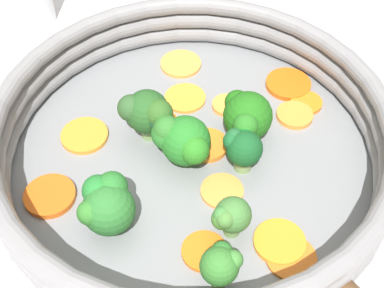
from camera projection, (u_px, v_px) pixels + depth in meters
name	position (u px, v px, depth m)	size (l,w,h in m)	color
ground_plane	(192.00, 166.00, 0.50)	(4.00, 4.00, 0.00)	silver
skillet	(192.00, 160.00, 0.50)	(0.34, 0.34, 0.02)	gray
skillet_rim_wall	(192.00, 135.00, 0.47)	(0.36, 0.36, 0.05)	gray
skillet_rivet_right	(356.00, 249.00, 0.42)	(0.01, 0.01, 0.01)	gray
carrot_slice_0	(222.00, 191.00, 0.46)	(0.04, 0.04, 0.00)	orange
carrot_slice_1	(177.00, 64.00, 0.57)	(0.04, 0.04, 0.00)	#F29B41
carrot_slice_2	(291.00, 258.00, 0.42)	(0.04, 0.04, 0.00)	orange
carrot_slice_3	(295.00, 115.00, 0.52)	(0.04, 0.04, 0.01)	orange
carrot_slice_4	(279.00, 242.00, 0.43)	(0.04, 0.04, 0.00)	orange
carrot_slice_5	(288.00, 84.00, 0.55)	(0.05, 0.05, 0.01)	#DA5D12
carrot_slice_6	(85.00, 135.00, 0.50)	(0.04, 0.04, 0.00)	orange
carrot_slice_7	(159.00, 123.00, 0.51)	(0.04, 0.04, 0.00)	orange
carrot_slice_8	(50.00, 196.00, 0.46)	(0.04, 0.04, 0.01)	orange
carrot_slice_9	(306.00, 103.00, 0.53)	(0.03, 0.03, 0.00)	orange
carrot_slice_10	(227.00, 105.00, 0.53)	(0.03, 0.03, 0.01)	#F99C3D
carrot_slice_11	(207.00, 145.00, 0.49)	(0.04, 0.04, 0.01)	orange
carrot_slice_12	(186.00, 98.00, 0.54)	(0.04, 0.04, 0.00)	orange
carrot_slice_13	(200.00, 251.00, 0.42)	(0.04, 0.04, 0.00)	orange
broccoli_floret_0	(221.00, 264.00, 0.39)	(0.03, 0.03, 0.04)	#65924C
broccoli_floret_1	(148.00, 113.00, 0.48)	(0.04, 0.05, 0.05)	#7DA258
broccoli_floret_2	(242.00, 147.00, 0.46)	(0.04, 0.03, 0.04)	#85A35E
broccoli_floret_3	(106.00, 204.00, 0.42)	(0.05, 0.05, 0.05)	#6C9855
broccoli_floret_4	(181.00, 141.00, 0.46)	(0.05, 0.05, 0.05)	#739A55
broccoli_floret_5	(230.00, 217.00, 0.42)	(0.03, 0.03, 0.04)	#6F9953
broccoli_floret_6	(246.00, 116.00, 0.48)	(0.05, 0.05, 0.05)	#6F9449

